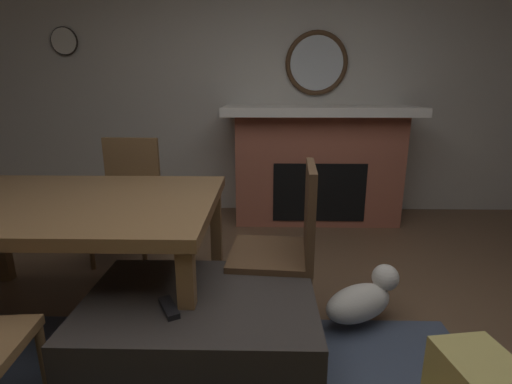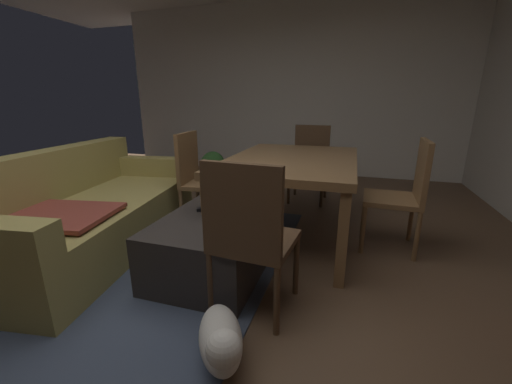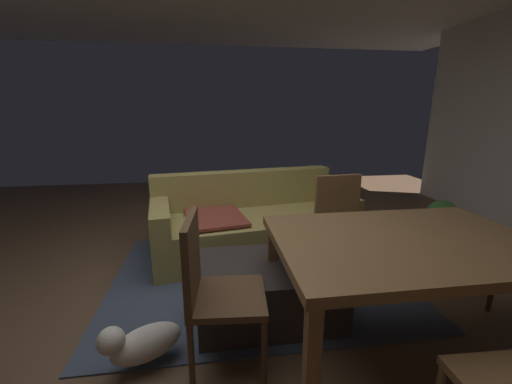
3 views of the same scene
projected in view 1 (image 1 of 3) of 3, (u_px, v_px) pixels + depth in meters
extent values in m
cube|color=beige|center=(278.00, 80.00, 3.94)|extent=(8.27, 0.12, 2.78)
cube|color=#9E5642|center=(316.00, 168.00, 3.81)|extent=(1.59, 0.60, 1.06)
cube|color=black|center=(319.00, 192.00, 3.61)|extent=(0.87, 0.10, 0.56)
cube|color=white|center=(319.00, 110.00, 3.61)|extent=(1.83, 0.76, 0.08)
torus|color=#4C331E|center=(317.00, 63.00, 3.80)|extent=(0.63, 0.05, 0.63)
cylinder|color=silver|center=(317.00, 63.00, 3.80)|extent=(0.53, 0.01, 0.53)
cube|color=#2D2826|center=(202.00, 337.00, 1.72)|extent=(1.02, 0.71, 0.42)
cube|color=black|center=(169.00, 308.00, 1.56)|extent=(0.12, 0.16, 0.02)
cube|color=brown|center=(64.00, 204.00, 2.00)|extent=(1.60, 1.09, 0.06)
cube|color=brown|center=(189.00, 321.00, 1.61)|extent=(0.07, 0.07, 0.68)
cube|color=brown|center=(216.00, 236.00, 2.55)|extent=(0.07, 0.07, 0.68)
cube|color=brown|center=(0.00, 234.00, 2.58)|extent=(0.07, 0.07, 0.68)
cube|color=#513823|center=(271.00, 255.00, 2.05)|extent=(0.47, 0.47, 0.04)
cube|color=#513823|center=(310.00, 210.00, 1.96)|extent=(0.07, 0.44, 0.48)
cylinder|color=#513823|center=(229.00, 310.00, 1.94)|extent=(0.04, 0.04, 0.41)
cylinder|color=#513823|center=(240.00, 273.00, 2.32)|extent=(0.04, 0.04, 0.41)
cylinder|color=#513823|center=(308.00, 314.00, 1.90)|extent=(0.04, 0.04, 0.41)
cylinder|color=#513823|center=(306.00, 276.00, 2.28)|extent=(0.04, 0.04, 0.41)
cylinder|color=brown|center=(46.00, 370.00, 1.52)|extent=(0.04, 0.04, 0.41)
cube|color=brown|center=(125.00, 206.00, 2.89)|extent=(0.46, 0.46, 0.04)
cube|color=brown|center=(132.00, 168.00, 3.01)|extent=(0.44, 0.06, 0.48)
cylinder|color=brown|center=(144.00, 245.00, 2.74)|extent=(0.04, 0.04, 0.41)
cylinder|color=brown|center=(91.00, 243.00, 2.77)|extent=(0.04, 0.04, 0.41)
cylinder|color=brown|center=(161.00, 225.00, 3.13)|extent=(0.04, 0.04, 0.41)
cylinder|color=brown|center=(114.00, 224.00, 3.15)|extent=(0.04, 0.04, 0.41)
ellipsoid|color=silver|center=(358.00, 303.00, 2.09)|extent=(0.47, 0.38, 0.20)
sphere|color=silver|center=(385.00, 277.00, 2.15)|extent=(0.15, 0.15, 0.15)
cylinder|color=silver|center=(64.00, 41.00, 3.79)|extent=(0.25, 0.03, 0.25)
torus|color=black|center=(64.00, 41.00, 3.79)|extent=(0.28, 0.02, 0.28)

